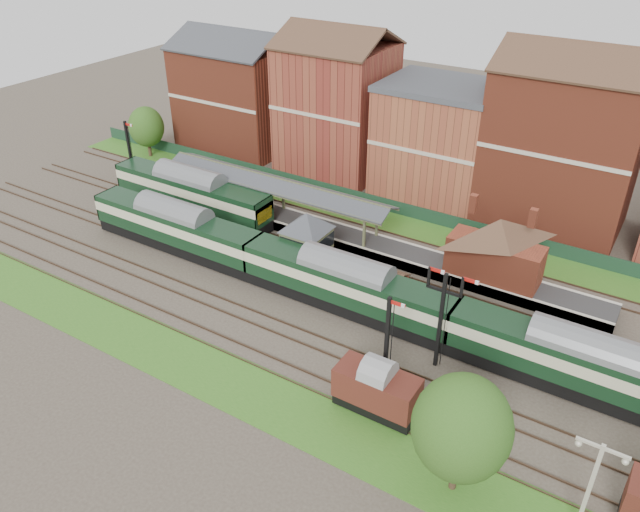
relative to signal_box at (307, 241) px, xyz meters
The scene contains 19 objects.
ground 5.45m from the signal_box, 47.29° to the right, with size 160.00×160.00×0.00m, color #473D33.
grass_back 13.47m from the signal_box, 76.76° to the left, with size 90.00×4.50×0.06m, color #2D6619.
grass_front 15.86m from the signal_box, 78.87° to the right, with size 90.00×5.00×0.06m, color #2D6619.
fence 15.25m from the signal_box, 78.50° to the left, with size 90.00×0.12×1.50m, color #193823.
platform 7.31m from the signal_box, 107.10° to the left, with size 55.00×3.40×1.00m, color #2D2D2D.
signal_box is the anchor object (origin of this frame).
brick_hut 8.25m from the signal_box, ahead, with size 3.20×2.64×2.94m.
station_building 16.37m from the signal_box, 23.43° to the left, with size 8.10×8.10×5.90m.
canopy 10.40m from the signal_box, 140.91° to the left, with size 26.00×3.89×4.08m.
semaphore_bracket 16.16m from the signal_box, 20.92° to the right, with size 3.60×0.25×8.18m.
semaphore_platform_end 27.41m from the signal_box, behind, with size 1.23×0.25×8.00m.
semaphore_siding 16.60m from the signal_box, 38.20° to the right, with size 1.23×0.25×8.00m.
yard_lamp 30.78m from the signal_box, 28.65° to the right, with size 2.60×0.22×7.00m.
town_backdrop 22.26m from the signal_box, 82.60° to the left, with size 69.00×10.00×16.00m.
dmu_train 6.74m from the signal_box, 28.99° to the right, with size 56.00×2.94×4.30m.
platform_railcar 16.97m from the signal_box, 168.95° to the left, with size 19.16×3.02×4.41m.
goods_van_a 18.21m from the signal_box, 42.39° to the right, with size 5.61×2.43×3.40m.
tree_far 25.42m from the signal_box, 37.37° to the right, with size 5.61×5.61×8.18m.
tree_back 34.93m from the signal_box, 158.67° to the left, with size 4.46×4.46×6.52m.
Camera 1 is at (23.45, -37.01, 30.78)m, focal length 35.00 mm.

